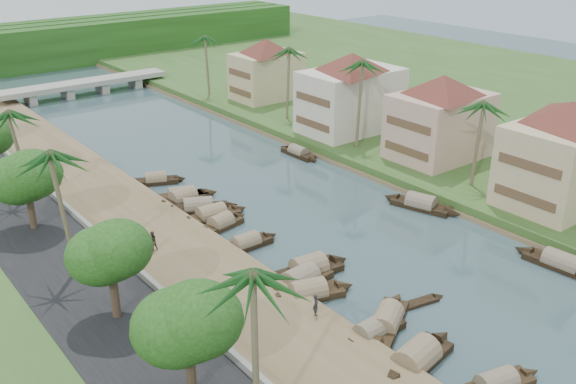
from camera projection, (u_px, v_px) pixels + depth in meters
ground at (411, 262)px, 54.91m from camera, size 220.00×220.00×0.00m
left_bank at (135, 227)px, 60.17m from camera, size 10.00×180.00×0.80m
right_bank at (393, 149)px, 79.93m from camera, size 16.00×180.00×1.20m
road at (44, 251)px, 55.23m from camera, size 8.00×180.00×1.40m
retaining_wall at (91, 231)px, 57.41m from camera, size 0.40×180.00×1.10m
far_right_fill at (556, 102)px, 100.92m from camera, size 60.00×220.00×1.15m
treeline at (28, 47)px, 125.77m from camera, size 120.00×14.00×8.00m
bridge at (84, 85)px, 106.38m from camera, size 28.00×4.00×2.40m
building_near at (565, 152)px, 61.72m from camera, size 14.85×14.85×10.20m
building_mid at (441, 116)px, 73.98m from camera, size 14.11×14.11×9.70m
building_far at (351, 91)px, 83.45m from camera, size 15.59×15.59×10.20m
building_distant at (267, 68)px, 98.70m from camera, size 12.62×12.62×9.20m
sampan_1 at (416, 360)px, 42.06m from camera, size 8.87×3.46×2.53m
sampan_2 at (387, 322)px, 46.02m from camera, size 8.25×5.76×2.25m
sampan_3 at (373, 332)px, 44.90m from camera, size 7.47×1.94×2.02m
sampan_4 at (308, 293)px, 49.55m from camera, size 8.09×3.96×2.25m
sampan_5 at (309, 270)px, 52.87m from camera, size 8.19×2.83×2.52m
sampan_6 at (300, 281)px, 51.23m from camera, size 8.28×2.73×2.40m
sampan_7 at (246, 244)px, 57.14m from camera, size 7.01×1.66×1.91m
sampan_8 at (221, 224)px, 60.80m from camera, size 6.53×2.60×2.01m
sampan_9 at (198, 207)px, 64.31m from camera, size 8.14×5.11×2.11m
sampan_10 at (212, 215)px, 62.57m from camera, size 8.03×2.39×2.19m
sampan_11 at (183, 199)px, 66.29m from camera, size 7.69×2.14×2.19m
sampan_12 at (182, 195)px, 67.17m from camera, size 7.74×4.11×1.89m
sampan_13 at (156, 180)px, 71.06m from camera, size 6.67×4.12×1.89m
sampan_14 at (562, 264)px, 53.73m from camera, size 2.38×8.96×2.15m
sampan_15 at (421, 204)px, 64.96m from camera, size 4.22×8.65×2.27m
sampan_16 at (298, 153)px, 79.35m from camera, size 1.62×7.20×1.81m
canoe_1 at (416, 304)px, 48.75m from camera, size 5.49×1.91×0.88m
canoe_2 at (218, 220)px, 62.35m from camera, size 5.34×2.32×0.78m
palm_1 at (481, 106)px, 64.48m from camera, size 3.20×3.20×10.29m
palm_2 at (360, 64)px, 75.21m from camera, size 3.20×3.20×11.95m
palm_3 at (287, 51)px, 87.12m from camera, size 3.20×3.20×11.11m
palm_4 at (254, 279)px, 30.43m from camera, size 3.20×3.20×11.72m
palm_5 at (58, 155)px, 46.99m from camera, size 3.20×3.20×11.50m
palm_6 at (15, 114)px, 61.13m from camera, size 3.20×3.20×10.31m
palm_7 at (206, 38)px, 99.09m from camera, size 3.20×3.20×10.66m
tree_1 at (187, 324)px, 35.50m from camera, size 5.19×5.19×7.23m
tree_2 at (110, 253)px, 43.07m from camera, size 4.84×4.84×7.07m
tree_3 at (26, 177)px, 55.95m from camera, size 5.33×5.33×7.15m
tree_6 at (369, 87)px, 87.78m from camera, size 4.23×4.23×6.55m
person_near at (316, 304)px, 45.93m from camera, size 0.64×0.72×1.66m
person_far at (152, 241)px, 54.87m from camera, size 0.88×0.70×1.78m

